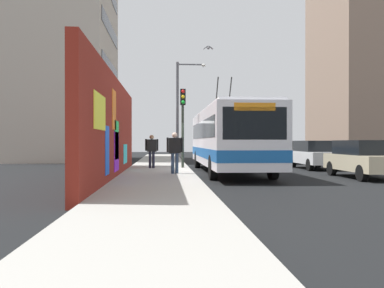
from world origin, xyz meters
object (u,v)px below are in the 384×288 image
(parked_car_champagne, at_px, (364,158))
(traffic_light, at_px, (183,115))
(parked_car_silver, at_px, (281,151))
(parked_car_dark_gray, at_px, (261,150))
(parked_car_white, at_px, (314,154))
(pedestrian_midblock, at_px, (152,148))
(pedestrian_at_curb, at_px, (175,149))
(city_bus, at_px, (228,137))
(street_lamp, at_px, (181,104))

(parked_car_champagne, xyz_separation_m, traffic_light, (4.91, 7.35, 2.12))
(parked_car_silver, distance_m, parked_car_dark_gray, 6.04)
(parked_car_white, distance_m, pedestrian_midblock, 9.03)
(parked_car_white, relative_size, pedestrian_at_curb, 2.35)
(pedestrian_at_curb, distance_m, pedestrian_midblock, 3.80)
(traffic_light, bearing_deg, pedestrian_midblock, 97.52)
(parked_car_silver, distance_m, pedestrian_midblock, 11.56)
(parked_car_silver, distance_m, traffic_light, 10.41)
(city_bus, bearing_deg, parked_car_white, -65.82)
(street_lamp, bearing_deg, parked_car_white, -124.42)
(pedestrian_midblock, xyz_separation_m, street_lamp, (5.85, -1.75, 2.84))
(parked_car_white, distance_m, parked_car_dark_gray, 12.42)
(street_lamp, bearing_deg, parked_car_dark_gray, -44.03)
(traffic_light, bearing_deg, parked_car_white, -84.68)
(city_bus, distance_m, pedestrian_midblock, 4.08)
(city_bus, relative_size, street_lamp, 1.74)
(parked_car_champagne, xyz_separation_m, pedestrian_at_curb, (1.06, 7.88, 0.37))
(parked_car_dark_gray, xyz_separation_m, pedestrian_midblock, (-13.32, 8.98, 0.34))
(pedestrian_at_curb, distance_m, traffic_light, 4.26)
(parked_car_silver, xyz_separation_m, pedestrian_midblock, (-7.28, 8.98, 0.34))
(parked_car_silver, height_order, pedestrian_midblock, pedestrian_midblock)
(parked_car_silver, relative_size, pedestrian_at_curb, 2.36)
(traffic_light, bearing_deg, city_bus, -127.50)
(parked_car_dark_gray, bearing_deg, parked_car_white, -180.00)
(parked_car_dark_gray, bearing_deg, parked_car_silver, -180.00)
(parked_car_white, distance_m, street_lamp, 9.32)
(parked_car_champagne, bearing_deg, street_lamp, 34.41)
(parked_car_dark_gray, distance_m, street_lamp, 10.87)
(parked_car_silver, xyz_separation_m, traffic_light, (-7.07, 7.35, 2.12))
(pedestrian_midblock, bearing_deg, street_lamp, -16.67)
(pedestrian_midblock, relative_size, traffic_light, 0.41)
(parked_car_white, bearing_deg, street_lamp, 55.58)
(city_bus, distance_m, parked_car_dark_gray, 15.67)
(parked_car_champagne, relative_size, street_lamp, 0.63)
(parked_car_champagne, distance_m, parked_car_dark_gray, 18.02)
(pedestrian_midblock, bearing_deg, traffic_light, -82.48)
(parked_car_champagne, bearing_deg, parked_car_dark_gray, 0.00)
(pedestrian_at_curb, bearing_deg, parked_car_dark_gray, -24.91)
(traffic_light, distance_m, street_lamp, 5.73)
(parked_car_silver, bearing_deg, parked_car_dark_gray, 0.00)
(city_bus, xyz_separation_m, street_lamp, (7.28, 2.02, 2.28))
(pedestrian_at_curb, xyz_separation_m, pedestrian_midblock, (3.63, 1.10, -0.03))
(pedestrian_at_curb, height_order, street_lamp, street_lamp)
(pedestrian_midblock, relative_size, street_lamp, 0.26)
(city_bus, relative_size, pedestrian_at_curb, 6.57)
(parked_car_dark_gray, relative_size, pedestrian_at_curb, 2.45)
(pedestrian_at_curb, bearing_deg, city_bus, -50.59)
(parked_car_champagne, distance_m, street_lamp, 13.17)
(parked_car_champagne, relative_size, parked_car_white, 1.01)
(pedestrian_at_curb, distance_m, street_lamp, 9.91)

